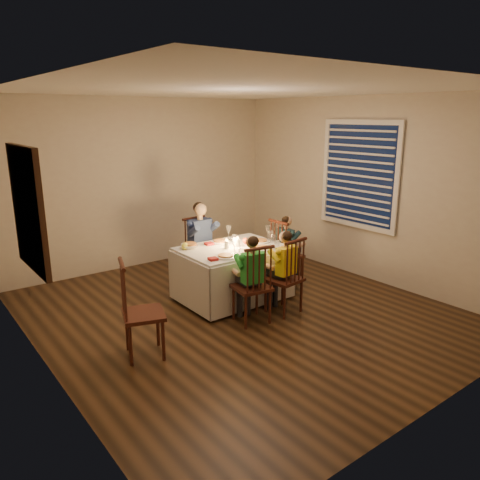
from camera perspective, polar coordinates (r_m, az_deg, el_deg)
ground at (r=5.78m, az=0.11°, el=-8.78°), size 5.00×5.00×0.00m
wall_left at (r=4.43m, az=-23.64°, el=0.25°), size 0.02×5.00×2.60m
wall_right at (r=6.97m, az=15.02°, el=5.99°), size 0.02×5.00×2.60m
wall_back at (r=7.50m, az=-11.69°, el=6.79°), size 4.50×0.02×2.60m
ceiling at (r=5.30m, az=0.13°, el=17.91°), size 5.00×5.00×0.00m
dining_table at (r=6.03m, az=-0.93°, el=-2.74°), size 1.34×0.98×0.66m
chair_adult at (r=6.75m, az=-4.64°, el=-5.26°), size 0.41×0.39×0.95m
chair_near_left at (r=5.55m, az=1.40°, el=-9.86°), size 0.44×0.43×0.95m
chair_near_right at (r=5.82m, az=5.26°, el=-8.68°), size 0.43×0.42×0.95m
chair_end at (r=6.74m, az=5.59°, el=-5.32°), size 0.38×0.40×0.95m
chair_extra at (r=4.93m, az=-11.40°, el=-13.56°), size 0.50×0.51×1.00m
adult at (r=6.75m, az=-4.64°, el=-5.26°), size 0.43×0.40×1.17m
child_green at (r=5.55m, az=1.40°, el=-9.86°), size 0.38×0.35×1.03m
child_yellow at (r=5.82m, az=5.26°, el=-8.68°), size 0.36×0.34×1.02m
child_teal at (r=6.74m, az=5.59°, el=-5.32°), size 0.29×0.31×0.99m
setting_adult at (r=6.19m, az=-2.41°, el=-0.24°), size 0.26×0.26×0.02m
setting_green at (r=5.55m, az=-1.77°, el=-2.04°), size 0.26×0.26×0.02m
setting_yellow at (r=5.90m, az=2.78°, el=-1.02°), size 0.26×0.26×0.02m
setting_teal at (r=6.22m, az=2.48°, el=-0.17°), size 0.26×0.26×0.02m
candle_left at (r=5.90m, az=-1.65°, el=-0.59°), size 0.06×0.06×0.10m
candle_right at (r=6.00m, az=-0.29°, el=-0.32°), size 0.06×0.06×0.10m
squash at (r=5.90m, az=-6.71°, el=-0.74°), size 0.09×0.09×0.09m
orange_fruit at (r=6.14m, az=0.66°, el=-0.08°), size 0.08×0.08×0.08m
serving_bowl at (r=5.95m, az=-6.14°, el=-0.77°), size 0.26×0.26×0.05m
wall_mirror at (r=4.68m, az=-24.42°, el=3.43°), size 0.06×0.95×1.15m
window_blinds at (r=6.97m, az=14.25°, el=7.70°), size 0.07×1.34×1.54m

